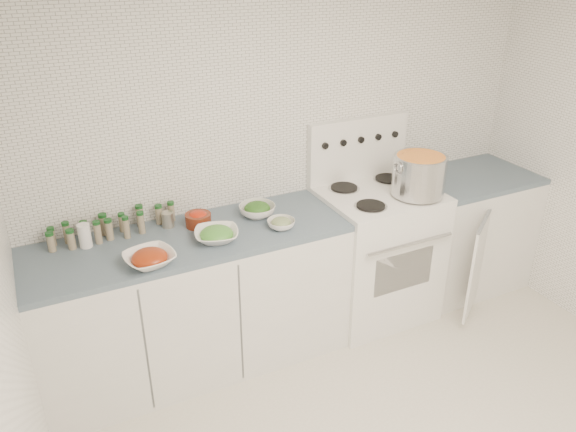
# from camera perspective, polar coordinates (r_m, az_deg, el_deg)

# --- Properties ---
(room_walls) EXTENTS (3.54, 3.04, 2.52)m
(room_walls) POSITION_cam_1_polar(r_m,az_deg,el_deg) (2.41, 16.87, 3.81)
(room_walls) COLOR white
(room_walls) RESTS_ON ground
(counter_left) EXTENTS (1.85, 0.62, 0.90)m
(counter_left) POSITION_cam_1_polar(r_m,az_deg,el_deg) (3.51, -9.41, -8.60)
(counter_left) COLOR white
(counter_left) RESTS_ON ground
(stove) EXTENTS (0.76, 0.70, 1.36)m
(stove) POSITION_cam_1_polar(r_m,az_deg,el_deg) (3.97, 8.78, -3.33)
(stove) COLOR white
(stove) RESTS_ON ground
(counter_right) EXTENTS (0.89, 0.86, 0.90)m
(counter_right) POSITION_cam_1_polar(r_m,az_deg,el_deg) (4.47, 17.48, -1.44)
(counter_right) COLOR white
(counter_right) RESTS_ON ground
(stock_pot) EXTENTS (0.36, 0.34, 0.26)m
(stock_pot) POSITION_cam_1_polar(r_m,az_deg,el_deg) (3.71, 13.18, 4.23)
(stock_pot) COLOR silver
(stock_pot) RESTS_ON stove
(bowl_tomato) EXTENTS (0.30, 0.30, 0.09)m
(bowl_tomato) POSITION_cam_1_polar(r_m,az_deg,el_deg) (3.03, -13.88, -4.17)
(bowl_tomato) COLOR white
(bowl_tomato) RESTS_ON counter_left
(bowl_snowpea) EXTENTS (0.31, 0.31, 0.08)m
(bowl_snowpea) POSITION_cam_1_polar(r_m,az_deg,el_deg) (3.20, -7.27, -1.87)
(bowl_snowpea) COLOR white
(bowl_snowpea) RESTS_ON counter_left
(bowl_broccoli) EXTENTS (0.28, 0.28, 0.09)m
(bowl_broccoli) POSITION_cam_1_polar(r_m,az_deg,el_deg) (3.46, -3.14, 0.67)
(bowl_broccoli) COLOR white
(bowl_broccoli) RESTS_ON counter_left
(bowl_zucchini) EXTENTS (0.21, 0.21, 0.07)m
(bowl_zucchini) POSITION_cam_1_polar(r_m,az_deg,el_deg) (3.31, -0.70, -0.74)
(bowl_zucchini) COLOR white
(bowl_zucchini) RESTS_ON counter_left
(bowl_pepper) EXTENTS (0.15, 0.15, 0.10)m
(bowl_pepper) POSITION_cam_1_polar(r_m,az_deg,el_deg) (3.38, -9.11, -0.26)
(bowl_pepper) COLOR #5F2110
(bowl_pepper) RESTS_ON counter_left
(salt_canister) EXTENTS (0.08, 0.08, 0.14)m
(salt_canister) POSITION_cam_1_polar(r_m,az_deg,el_deg) (3.29, -19.95, -1.90)
(salt_canister) COLOR white
(salt_canister) RESTS_ON counter_left
(tin_can) EXTENTS (0.09, 0.09, 0.09)m
(tin_can) POSITION_cam_1_polar(r_m,az_deg,el_deg) (3.40, -12.11, -0.36)
(tin_can) COLOR #9F9686
(tin_can) RESTS_ON counter_left
(spice_cluster) EXTENTS (0.74, 0.15, 0.14)m
(spice_cluster) POSITION_cam_1_polar(r_m,az_deg,el_deg) (3.37, -17.73, -1.01)
(spice_cluster) COLOR gray
(spice_cluster) RESTS_ON counter_left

